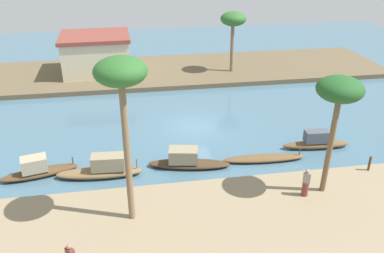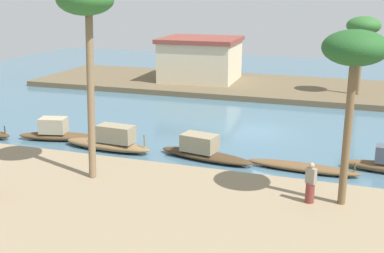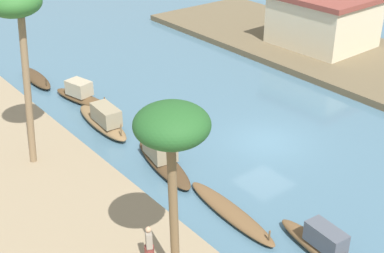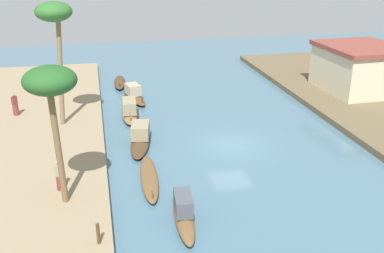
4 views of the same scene
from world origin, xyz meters
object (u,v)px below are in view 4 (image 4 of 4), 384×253
(sampan_foreground, at_px, (140,137))
(palm_tree_left_far, at_px, (50,85))
(person_by_mooring, at_px, (59,177))
(person_on_near_bank, at_px, (15,107))
(sampan_with_tall_canopy, at_px, (120,82))
(mooring_post, at_px, (98,234))
(riverside_building, at_px, (360,68))
(sampan_near_left_bank, at_px, (149,178))
(sampan_downstream_large, at_px, (183,212))
(sampan_open_hull, at_px, (130,110))
(sampan_midstream, at_px, (134,95))
(palm_tree_left_near, at_px, (54,17))

(sampan_foreground, bearing_deg, palm_tree_left_far, -21.95)
(person_by_mooring, bearing_deg, person_on_near_bank, 43.77)
(sampan_with_tall_canopy, relative_size, mooring_post, 4.75)
(person_on_near_bank, height_order, palm_tree_left_far, palm_tree_left_far)
(sampan_with_tall_canopy, xyz_separation_m, person_by_mooring, (19.08, -4.12, 0.88))
(sampan_with_tall_canopy, height_order, riverside_building, riverside_building)
(sampan_near_left_bank, distance_m, sampan_downstream_large, 4.12)
(person_on_near_bank, height_order, riverside_building, riverside_building)
(mooring_post, bearing_deg, person_by_mooring, -160.05)
(sampan_near_left_bank, bearing_deg, person_by_mooring, -77.24)
(sampan_open_hull, bearing_deg, sampan_foreground, 6.11)
(sampan_midstream, distance_m, palm_tree_left_far, 17.27)
(sampan_midstream, relative_size, palm_tree_left_near, 0.57)
(sampan_near_left_bank, bearing_deg, riverside_building, 123.78)
(sampan_midstream, distance_m, mooring_post, 19.50)
(sampan_open_hull, distance_m, riverside_building, 19.22)
(person_on_near_bank, relative_size, palm_tree_left_far, 0.25)
(sampan_midstream, relative_size, person_on_near_bank, 2.88)
(sampan_midstream, xyz_separation_m, palm_tree_left_far, (15.63, -4.71, 5.62))
(sampan_foreground, bearing_deg, person_on_near_bank, -115.59)
(person_by_mooring, bearing_deg, sampan_near_left_bank, -54.38)
(sampan_open_hull, bearing_deg, sampan_downstream_large, 8.36)
(sampan_near_left_bank, distance_m, palm_tree_left_far, 7.48)
(sampan_open_hull, relative_size, riverside_building, 0.75)
(person_by_mooring, bearing_deg, sampan_with_tall_canopy, 14.09)
(mooring_post, bearing_deg, sampan_midstream, 170.49)
(sampan_open_hull, height_order, sampan_with_tall_canopy, sampan_open_hull)
(sampan_open_hull, relative_size, person_by_mooring, 3.20)
(person_on_near_bank, distance_m, person_by_mooring, 12.12)
(palm_tree_left_near, bearing_deg, sampan_open_hull, 109.99)
(sampan_near_left_bank, distance_m, mooring_post, 6.15)
(person_on_near_bank, bearing_deg, sampan_downstream_large, 79.42)
(palm_tree_left_far, bearing_deg, sampan_near_left_bank, 114.09)
(palm_tree_left_far, distance_m, riverside_building, 26.81)
(sampan_foreground, bearing_deg, sampan_midstream, -172.35)
(sampan_near_left_bank, bearing_deg, person_on_near_bank, -139.86)
(sampan_open_hull, xyz_separation_m, person_by_mooring, (10.70, -4.29, 0.62))
(sampan_near_left_bank, height_order, person_on_near_bank, person_on_near_bank)
(sampan_open_hull, relative_size, sampan_foreground, 0.99)
(sampan_midstream, height_order, person_by_mooring, person_by_mooring)
(sampan_near_left_bank, xyz_separation_m, sampan_midstream, (-13.76, 0.51, 0.27))
(person_on_near_bank, relative_size, mooring_post, 1.74)
(sampan_downstream_large, bearing_deg, palm_tree_left_far, -107.19)
(sampan_foreground, xyz_separation_m, palm_tree_left_near, (-3.46, -4.65, 7.02))
(sampan_foreground, relative_size, palm_tree_left_far, 0.80)
(person_on_near_bank, bearing_deg, riverside_building, 138.36)
(palm_tree_left_near, relative_size, riverside_building, 1.17)
(sampan_with_tall_canopy, distance_m, sampan_downstream_large, 22.37)
(sampan_near_left_bank, xyz_separation_m, sampan_downstream_large, (3.97, 1.04, 0.27))
(sampan_near_left_bank, xyz_separation_m, mooring_post, (5.48, -2.71, 0.71))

